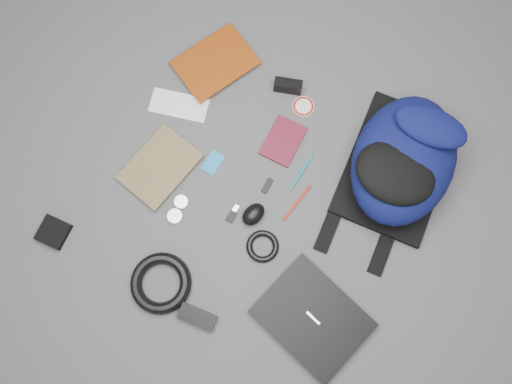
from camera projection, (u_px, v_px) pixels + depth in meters
The scene contains 22 objects.
ground at pixel (256, 193), 1.76m from camera, with size 4.00×4.00×0.00m, color #4F4F51.
backpack at pixel (404, 160), 1.67m from camera, with size 0.36×0.52×0.22m, color #080B34, non-canonical shape.
laptop at pixel (313, 318), 1.65m from camera, with size 0.34×0.26×0.03m, color black.
textbook_red at pixel (199, 42), 1.87m from camera, with size 0.21×0.28×0.03m, color #762B06.
comic_book at pixel (140, 150), 1.78m from camera, with size 0.19×0.26×0.02m, color gold.
envelope at pixel (179, 105), 1.83m from camera, with size 0.21×0.10×0.00m, color white.
dvd_case at pixel (283, 141), 1.79m from camera, with size 0.12×0.16×0.01m, color #480D19.
compact_camera at pixel (288, 86), 1.82m from camera, with size 0.10×0.04×0.06m, color black.
sticker_disc at pixel (303, 106), 1.83m from camera, with size 0.08×0.08×0.00m, color white.
pen_teal at pixel (302, 172), 1.77m from camera, with size 0.01×0.01×0.16m, color #0E827D.
pen_red at pixel (297, 203), 1.75m from camera, with size 0.01×0.01×0.16m, color #B4250D.
id_badge at pixel (213, 163), 1.78m from camera, with size 0.05×0.08×0.00m, color #1778B3.
usb_black at pixel (267, 186), 1.76m from camera, with size 0.02×0.06×0.01m, color black.
usb_silver at pixel (234, 210), 1.74m from camera, with size 0.02×0.04×0.01m, color silver.
key_fob at pixel (231, 217), 1.73m from camera, with size 0.02×0.04×0.01m, color black.
mouse at pixel (253, 214), 1.72m from camera, with size 0.06×0.09×0.05m, color black.
headphone_left at pixel (181, 202), 1.75m from camera, with size 0.05×0.05×0.01m, color silver.
headphone_right at pixel (175, 216), 1.73m from camera, with size 0.05×0.05×0.01m, color #B0B1B3.
cable_coil at pixel (263, 246), 1.71m from camera, with size 0.11×0.11×0.02m, color black.
power_brick at pixel (197, 317), 1.65m from camera, with size 0.13×0.05×0.03m, color black.
power_cord_coil at pixel (161, 283), 1.67m from camera, with size 0.21×0.21×0.04m, color black.
pouch at pixel (53, 232), 1.71m from camera, with size 0.10×0.10×0.02m, color black.
Camera 1 is at (0.20, -0.33, 1.71)m, focal length 35.00 mm.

